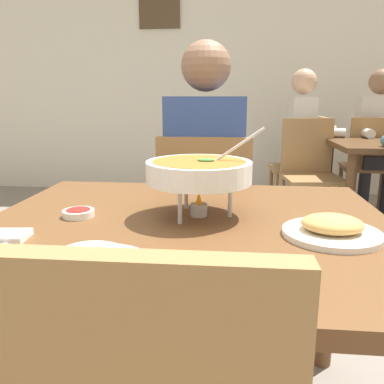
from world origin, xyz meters
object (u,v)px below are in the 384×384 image
at_px(patron_bg_middle, 378,134).
at_px(dining_table_main, 187,257).
at_px(chair_bg_corner, 309,167).
at_px(chair_diner_main, 205,217).
at_px(patron_bg_left, 305,134).
at_px(diner_main, 206,167).
at_px(rice_plate, 92,262).
at_px(sauce_dish, 78,213).
at_px(chair_bg_left, 306,160).
at_px(appetizer_plate, 332,229).
at_px(chair_bg_middle, 370,161).
at_px(curry_bowl, 199,172).

bearing_deg(patron_bg_middle, dining_table_main, -117.86).
bearing_deg(chair_bg_corner, chair_diner_main, -117.36).
bearing_deg(patron_bg_left, diner_main, -113.06).
bearing_deg(rice_plate, sauce_dish, 114.86).
bearing_deg(chair_bg_left, chair_diner_main, -113.37).
distance_m(appetizer_plate, chair_bg_left, 2.76).
height_order(chair_diner_main, patron_bg_middle, patron_bg_middle).
bearing_deg(chair_bg_left, appetizer_plate, -98.99).
distance_m(chair_diner_main, rice_plate, 1.16).
relative_size(rice_plate, sauce_dish, 2.67).
distance_m(dining_table_main, patron_bg_middle, 3.05).
height_order(diner_main, chair_bg_left, diner_main).
xyz_separation_m(chair_bg_left, patron_bg_middle, (0.62, 0.06, 0.24)).
xyz_separation_m(chair_diner_main, rice_plate, (-0.15, -1.12, 0.24)).
bearing_deg(chair_bg_middle, chair_diner_main, -126.31).
distance_m(dining_table_main, sauce_dish, 0.34).
bearing_deg(diner_main, chair_bg_middle, 53.20).
xyz_separation_m(rice_plate, patron_bg_middle, (1.57, 3.03, -0.01)).
relative_size(curry_bowl, chair_bg_middle, 0.37).
relative_size(sauce_dish, chair_bg_middle, 0.10).
distance_m(chair_diner_main, patron_bg_middle, 2.39).
height_order(rice_plate, patron_bg_middle, patron_bg_middle).
xyz_separation_m(rice_plate, chair_bg_left, (0.95, 2.97, -0.24)).
bearing_deg(sauce_dish, chair_bg_corner, 64.26).
bearing_deg(chair_bg_left, chair_bg_middle, 0.95).
bearing_deg(dining_table_main, appetizer_plate, -12.42).
xyz_separation_m(chair_diner_main, patron_bg_middle, (1.42, 1.91, 0.24)).
bearing_deg(chair_bg_middle, curry_bowl, -117.40).
relative_size(dining_table_main, chair_diner_main, 1.26).
relative_size(chair_diner_main, rice_plate, 3.75).
xyz_separation_m(curry_bowl, chair_bg_corner, (0.73, 2.19, -0.35)).
height_order(curry_bowl, chair_bg_corner, curry_bowl).
bearing_deg(sauce_dish, chair_diner_main, 67.51).
distance_m(chair_bg_middle, patron_bg_middle, 0.25).
height_order(chair_bg_middle, chair_bg_corner, same).
bearing_deg(diner_main, chair_bg_left, 66.25).
bearing_deg(diner_main, dining_table_main, -90.00).
height_order(sauce_dish, patron_bg_left, patron_bg_left).
bearing_deg(patron_bg_middle, sauce_dish, -123.07).
relative_size(curry_bowl, chair_bg_corner, 0.37).
distance_m(rice_plate, patron_bg_middle, 3.41).
bearing_deg(chair_diner_main, sauce_dish, -112.49).
bearing_deg(appetizer_plate, diner_main, 112.32).
xyz_separation_m(dining_table_main, curry_bowl, (0.03, 0.06, 0.23)).
xyz_separation_m(dining_table_main, chair_diner_main, (-0.00, 0.78, -0.12)).
xyz_separation_m(curry_bowl, appetizer_plate, (0.34, -0.15, -0.11)).
bearing_deg(rice_plate, chair_bg_left, 72.31).
bearing_deg(diner_main, sauce_dish, -111.65).
distance_m(sauce_dish, chair_bg_middle, 3.12).
height_order(chair_diner_main, appetizer_plate, chair_diner_main).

